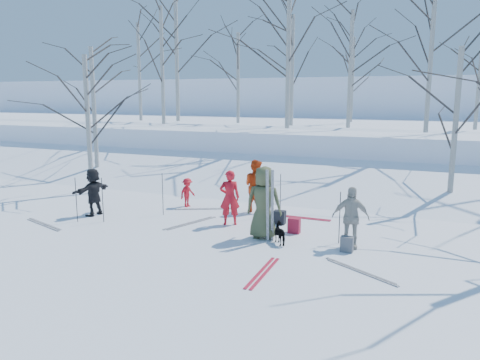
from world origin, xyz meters
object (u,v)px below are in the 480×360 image
at_px(skier_redor_behind, 256,186).
at_px(skier_cream_east, 351,217).
at_px(backpack_grey, 347,244).
at_px(skier_olive_center, 264,203).
at_px(backpack_dark, 280,217).
at_px(skier_red_north, 230,198).
at_px(skier_grey_west, 93,192).
at_px(dog, 281,233).
at_px(backpack_red, 294,226).
at_px(skier_red_seated, 187,192).

height_order(skier_redor_behind, skier_cream_east, skier_redor_behind).
relative_size(skier_cream_east, backpack_grey, 4.06).
relative_size(skier_olive_center, backpack_dark, 4.81).
relative_size(skier_red_north, skier_grey_west, 1.08).
xyz_separation_m(skier_grey_west, dog, (6.32, -0.45, -0.47)).
bearing_deg(backpack_dark, skier_cream_east, -31.23).
bearing_deg(skier_cream_east, dog, -178.70).
bearing_deg(dog, backpack_dark, -112.77).
xyz_separation_m(backpack_red, backpack_dark, (-0.66, 0.71, -0.01)).
bearing_deg(skier_cream_east, skier_red_north, 156.80).
xyz_separation_m(skier_olive_center, backpack_dark, (-0.03, 1.47, -0.76)).
distance_m(skier_redor_behind, skier_red_seated, 2.40).
bearing_deg(dog, skier_redor_behind, -100.13).
bearing_deg(skier_olive_center, skier_red_seated, -39.88).
bearing_deg(skier_cream_east, skier_redor_behind, 133.05).
height_order(skier_cream_east, dog, skier_cream_east).
distance_m(skier_olive_center, backpack_grey, 2.38).
distance_m(skier_red_north, skier_grey_west, 4.42).
distance_m(skier_redor_behind, skier_grey_west, 5.11).
bearing_deg(backpack_grey, backpack_dark, 142.82).
relative_size(skier_cream_east, backpack_dark, 3.85).
height_order(skier_redor_behind, skier_red_seated, skier_redor_behind).
relative_size(skier_olive_center, dog, 2.99).
height_order(skier_redor_behind, backpack_dark, skier_redor_behind).
distance_m(backpack_red, backpack_grey, 1.91).
relative_size(skier_redor_behind, dog, 2.64).
bearing_deg(backpack_red, skier_redor_behind, 135.23).
xyz_separation_m(skier_olive_center, backpack_grey, (2.24, -0.26, -0.77)).
xyz_separation_m(dog, backpack_dark, (-0.63, 1.75, -0.07)).
bearing_deg(skier_redor_behind, backpack_grey, 161.81).
distance_m(skier_red_north, backpack_grey, 3.82).
xyz_separation_m(skier_grey_west, backpack_dark, (5.69, 1.30, -0.55)).
height_order(dog, backpack_red, dog).
bearing_deg(backpack_red, skier_olive_center, -129.41).
xyz_separation_m(skier_olive_center, skier_redor_behind, (-1.22, 2.58, -0.11)).
bearing_deg(dog, skier_cream_east, 150.00).
distance_m(skier_grey_west, dog, 6.35).
bearing_deg(skier_olive_center, skier_redor_behind, -71.73).
xyz_separation_m(skier_redor_behind, backpack_grey, (3.46, -2.84, -0.66)).
bearing_deg(skier_grey_west, skier_olive_center, 96.47).
distance_m(skier_cream_east, dog, 1.76).
distance_m(skier_redor_behind, skier_cream_east, 4.26).
height_order(skier_olive_center, skier_red_seated, skier_olive_center).
height_order(backpack_red, backpack_grey, backpack_red).
xyz_separation_m(skier_red_seated, backpack_grey, (5.82, -2.57, -0.30)).
distance_m(skier_red_seated, backpack_red, 4.49).
bearing_deg(skier_redor_behind, skier_cream_east, 165.41).
relative_size(skier_cream_east, backpack_red, 3.67).
bearing_deg(dog, skier_olive_center, -67.50).
height_order(skier_olive_center, dog, skier_olive_center).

